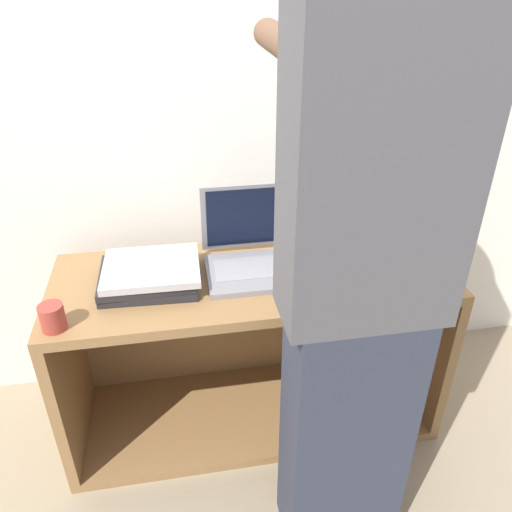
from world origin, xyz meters
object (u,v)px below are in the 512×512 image
at_px(laptop_open, 250,253).
at_px(person, 361,294).
at_px(laptop_stack_left, 150,274).
at_px(laptop_stack_right, 350,244).
at_px(mug, 52,317).

bearing_deg(laptop_open, person, -71.83).
xyz_separation_m(laptop_open, person, (0.18, -0.56, 0.18)).
bearing_deg(laptop_stack_left, person, -44.06).
height_order(laptop_stack_right, person, person).
height_order(person, mug, person).
bearing_deg(mug, person, -21.26).
height_order(laptop_stack_left, person, person).
xyz_separation_m(laptop_open, mug, (-0.63, -0.25, -0.02)).
bearing_deg(laptop_open, mug, -158.64).
distance_m(laptop_stack_left, laptop_stack_right, 0.70).
bearing_deg(person, mug, 158.74).
xyz_separation_m(laptop_stack_left, mug, (-0.28, -0.20, 0.00)).
relative_size(laptop_stack_right, person, 0.19).
height_order(laptop_open, laptop_stack_left, laptop_open).
height_order(laptop_open, laptop_stack_right, laptop_open).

